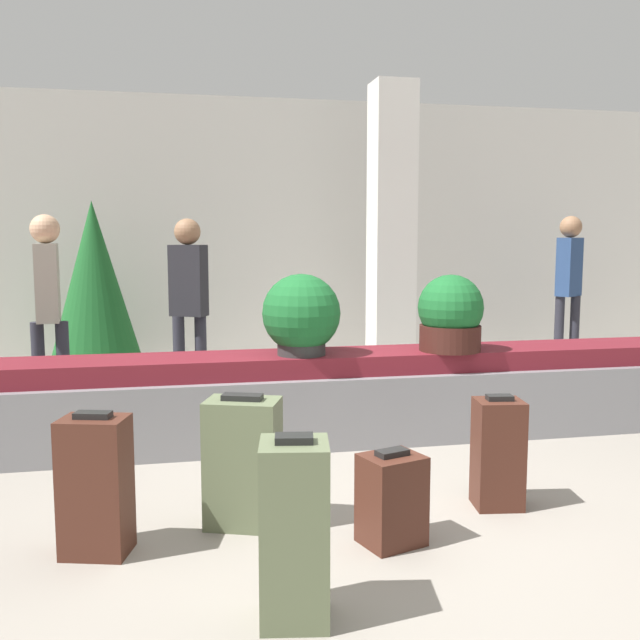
# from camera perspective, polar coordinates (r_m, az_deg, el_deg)

# --- Properties ---
(ground_plane) EXTENTS (18.00, 18.00, 0.00)m
(ground_plane) POSITION_cam_1_polar(r_m,az_deg,el_deg) (4.12, 4.62, -15.54)
(ground_plane) COLOR gray
(back_wall) EXTENTS (18.00, 0.06, 3.20)m
(back_wall) POSITION_cam_1_polar(r_m,az_deg,el_deg) (8.77, -4.62, 7.00)
(back_wall) COLOR beige
(back_wall) RESTS_ON ground_plane
(carousel) EXTENTS (8.83, 0.71, 0.68)m
(carousel) POSITION_cam_1_polar(r_m,az_deg,el_deg) (5.49, 0.00, -6.28)
(carousel) COLOR gray
(carousel) RESTS_ON ground_plane
(pillar) EXTENTS (0.45, 0.45, 3.20)m
(pillar) POSITION_cam_1_polar(r_m,az_deg,el_deg) (7.89, 5.74, 7.01)
(pillar) COLOR silver
(pillar) RESTS_ON ground_plane
(suitcase_1) EXTENTS (0.32, 0.32, 0.78)m
(suitcase_1) POSITION_cam_1_polar(r_m,az_deg,el_deg) (3.00, -2.05, -16.55)
(suitcase_1) COLOR #5B6647
(suitcase_1) RESTS_ON ground_plane
(suitcase_2) EXTENTS (0.37, 0.31, 0.72)m
(suitcase_2) POSITION_cam_1_polar(r_m,az_deg,el_deg) (3.74, -17.52, -12.53)
(suitcase_2) COLOR #472319
(suitcase_2) RESTS_ON ground_plane
(suitcase_3) EXTENTS (0.45, 0.38, 0.72)m
(suitcase_3) POSITION_cam_1_polar(r_m,az_deg,el_deg) (3.92, -6.17, -11.27)
(suitcase_3) COLOR #5B6647
(suitcase_3) RESTS_ON ground_plane
(suitcase_4) EXTENTS (0.36, 0.33, 0.49)m
(suitcase_4) POSITION_cam_1_polar(r_m,az_deg,el_deg) (3.74, 5.75, -14.07)
(suitcase_4) COLOR #472319
(suitcase_4) RESTS_ON ground_plane
(suitcase_5) EXTENTS (0.30, 0.27, 0.66)m
(suitcase_5) POSITION_cam_1_polar(r_m,az_deg,el_deg) (4.29, 14.05, -10.29)
(suitcase_5) COLOR #472319
(suitcase_5) RESTS_ON ground_plane
(potted_plant_0) EXTENTS (0.58, 0.58, 0.61)m
(potted_plant_0) POSITION_cam_1_polar(r_m,az_deg,el_deg) (5.29, -1.51, 0.33)
(potted_plant_0) COLOR #2D2D2D
(potted_plant_0) RESTS_ON carousel
(potted_plant_1) EXTENTS (0.50, 0.50, 0.59)m
(potted_plant_1) POSITION_cam_1_polar(r_m,az_deg,el_deg) (5.57, 10.40, 0.39)
(potted_plant_1) COLOR #381914
(potted_plant_1) RESTS_ON carousel
(traveler_0) EXTENTS (0.31, 0.33, 1.74)m
(traveler_0) POSITION_cam_1_polar(r_m,az_deg,el_deg) (6.44, -20.93, 1.74)
(traveler_0) COLOR #282833
(traveler_0) RESTS_ON ground_plane
(traveler_1) EXTENTS (0.37, 0.32, 1.79)m
(traveler_1) POSITION_cam_1_polar(r_m,az_deg,el_deg) (8.83, 19.29, 3.29)
(traveler_1) COLOR #282833
(traveler_1) RESTS_ON ground_plane
(traveler_2) EXTENTS (0.37, 0.31, 1.72)m
(traveler_2) POSITION_cam_1_polar(r_m,az_deg,el_deg) (6.67, -10.46, 2.10)
(traveler_2) COLOR #282833
(traveler_2) RESTS_ON ground_plane
(decorated_tree) EXTENTS (0.98, 0.98, 1.93)m
(decorated_tree) POSITION_cam_1_polar(r_m,az_deg,el_deg) (7.88, -17.61, 2.74)
(decorated_tree) COLOR #4C331E
(decorated_tree) RESTS_ON ground_plane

